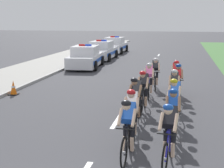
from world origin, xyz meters
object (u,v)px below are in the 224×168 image
police_car_nearest (86,58)px  police_car_third (115,46)px  cyclist_third (132,114)px  cyclist_seventh (143,90)px  cyclist_eighth (174,88)px  cyclist_tenth (178,81)px  cyclist_twelfth (176,76)px  cyclist_sixth (174,100)px  traffic_cone_mid (13,88)px  police_car_second (102,51)px  cyclist_second (169,133)px  cyclist_eleventh (155,73)px  cyclist_fourth (173,113)px  cyclist_lead (128,128)px  cyclist_fifth (136,99)px  cyclist_ninth (149,80)px

police_car_nearest → police_car_third: same height
cyclist_third → police_car_third: (-5.07, 23.04, -0.11)m
cyclist_seventh → cyclist_eighth: size_ratio=1.00×
cyclist_tenth → cyclist_twelfth: size_ratio=1.00×
cyclist_sixth → traffic_cone_mid: size_ratio=2.68×
cyclist_tenth → police_car_nearest: size_ratio=0.38×
cyclist_twelfth → police_car_second: police_car_second is taller
police_car_nearest → traffic_cone_mid: 8.49m
cyclist_twelfth → police_car_second: (-6.12, 11.45, -0.11)m
cyclist_second → police_car_second: 19.87m
cyclist_seventh → police_car_second: 15.43m
cyclist_eleventh → police_car_nearest: police_car_nearest is taller
cyclist_eighth → police_car_third: size_ratio=0.39×
cyclist_eighth → traffic_cone_mid: size_ratio=2.69×
cyclist_fourth → traffic_cone_mid: cyclist_fourth is taller
police_car_third → traffic_cone_mid: 18.57m
cyclist_fourth → cyclist_twelfth: (-0.03, 5.85, 0.00)m
cyclist_lead → cyclist_seventh: 4.16m
cyclist_lead → traffic_cone_mid: (-5.98, 5.62, -0.48)m
cyclist_fifth → cyclist_ninth: bearing=88.7°
cyclist_lead → cyclist_eighth: same height
cyclist_fourth → cyclist_sixth: same height
cyclist_fifth → police_car_third: (-4.96, 21.38, -0.11)m
cyclist_eighth → cyclist_second: bearing=-89.9°
cyclist_twelfth → police_car_third: 17.95m
cyclist_eighth → police_car_nearest: 11.15m
cyclist_ninth → police_car_third: (-5.04, 17.91, -0.11)m
cyclist_lead → cyclist_eleventh: 8.03m
cyclist_lead → cyclist_sixth: (1.00, 2.88, 0.00)m
cyclist_tenth → cyclist_eleventh: 2.07m
cyclist_eleventh → cyclist_twelfth: bearing=-37.4°
cyclist_fifth → cyclist_tenth: size_ratio=1.00×
police_car_third → traffic_cone_mid: police_car_third is taller
cyclist_fifth → cyclist_eleventh: same height
cyclist_fourth → cyclist_lead: bearing=-124.4°
cyclist_third → traffic_cone_mid: size_ratio=2.69×
cyclist_lead → police_car_nearest: police_car_nearest is taller
cyclist_lead → cyclist_second: size_ratio=1.00×
cyclist_tenth → cyclist_seventh: bearing=-119.2°
cyclist_eleventh → cyclist_eighth: bearing=-73.9°
cyclist_second → police_car_nearest: 15.48m
cyclist_seventh → cyclist_third: bearing=-89.4°
cyclist_lead → cyclist_fourth: bearing=55.6°
traffic_cone_mid → cyclist_fifth: bearing=-26.1°
cyclist_tenth → police_car_second: size_ratio=0.39×
cyclist_second → cyclist_ninth: (-1.08, 6.42, 0.00)m
cyclist_sixth → cyclist_twelfth: (-0.04, 4.42, 0.00)m
cyclist_lead → cyclist_eighth: size_ratio=1.00×
cyclist_lead → police_car_third: size_ratio=0.39×
cyclist_third → cyclist_twelfth: 6.26m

